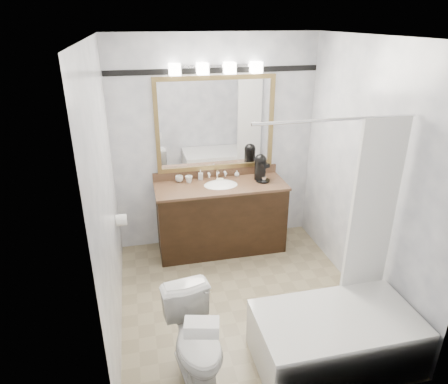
# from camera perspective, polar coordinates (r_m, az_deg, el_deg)

# --- Properties ---
(room) EXTENTS (2.42, 2.62, 2.52)m
(room) POSITION_cam_1_polar(r_m,az_deg,el_deg) (3.58, 3.01, 0.85)
(room) COLOR gray
(room) RESTS_ON ground
(vanity) EXTENTS (1.53, 0.58, 0.97)m
(vanity) POSITION_cam_1_polar(r_m,az_deg,el_deg) (4.81, -0.46, -3.43)
(vanity) COLOR black
(vanity) RESTS_ON ground
(mirror) EXTENTS (1.40, 0.04, 1.10)m
(mirror) POSITION_cam_1_polar(r_m,az_deg,el_deg) (4.68, -1.21, 9.65)
(mirror) COLOR olive
(mirror) RESTS_ON room
(vanity_light_bar) EXTENTS (1.02, 0.14, 0.12)m
(vanity_light_bar) POSITION_cam_1_polar(r_m,az_deg,el_deg) (4.52, -1.13, 17.30)
(vanity_light_bar) COLOR silver
(vanity_light_bar) RESTS_ON room
(accent_stripe) EXTENTS (2.40, 0.01, 0.06)m
(accent_stripe) POSITION_cam_1_polar(r_m,az_deg,el_deg) (4.59, -1.31, 16.97)
(accent_stripe) COLOR black
(accent_stripe) RESTS_ON room
(bathtub) EXTENTS (1.30, 0.75, 1.96)m
(bathtub) POSITION_cam_1_polar(r_m,az_deg,el_deg) (3.58, 15.83, -18.50)
(bathtub) COLOR white
(bathtub) RESTS_ON ground
(tp_roll) EXTENTS (0.11, 0.12, 0.12)m
(tp_roll) POSITION_cam_1_polar(r_m,az_deg,el_deg) (4.30, -14.46, -3.89)
(tp_roll) COLOR white
(tp_roll) RESTS_ON room
(toilet) EXTENTS (0.49, 0.74, 0.70)m
(toilet) POSITION_cam_1_polar(r_m,az_deg,el_deg) (3.29, -3.99, -20.40)
(toilet) COLOR white
(toilet) RESTS_ON ground
(tissue_box) EXTENTS (0.26, 0.18, 0.10)m
(tissue_box) POSITION_cam_1_polar(r_m,az_deg,el_deg) (2.80, -3.20, -18.72)
(tissue_box) COLOR white
(tissue_box) RESTS_ON toilet
(coffee_maker) EXTENTS (0.18, 0.21, 0.32)m
(coffee_maker) POSITION_cam_1_polar(r_m,az_deg,el_deg) (4.74, 5.26, 3.58)
(coffee_maker) COLOR black
(coffee_maker) RESTS_ON vanity
(cup_left) EXTENTS (0.11, 0.11, 0.07)m
(cup_left) POSITION_cam_1_polar(r_m,az_deg,el_deg) (4.74, -6.42, 1.89)
(cup_left) COLOR white
(cup_left) RESTS_ON vanity
(cup_right) EXTENTS (0.10, 0.10, 0.08)m
(cup_right) POSITION_cam_1_polar(r_m,az_deg,el_deg) (4.71, -5.04, 1.83)
(cup_right) COLOR white
(cup_right) RESTS_ON vanity
(soap_bottle_a) EXTENTS (0.06, 0.07, 0.12)m
(soap_bottle_a) POSITION_cam_1_polar(r_m,az_deg,el_deg) (4.78, -3.37, 2.48)
(soap_bottle_a) COLOR white
(soap_bottle_a) RESTS_ON vanity
(soap_bottle_b) EXTENTS (0.07, 0.07, 0.08)m
(soap_bottle_b) POSITION_cam_1_polar(r_m,az_deg,el_deg) (4.88, 1.85, 2.68)
(soap_bottle_b) COLOR white
(soap_bottle_b) RESTS_ON vanity
(soap_bar) EXTENTS (0.09, 0.06, 0.03)m
(soap_bar) POSITION_cam_1_polar(r_m,az_deg,el_deg) (4.75, -0.58, 1.75)
(soap_bar) COLOR beige
(soap_bar) RESTS_ON vanity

